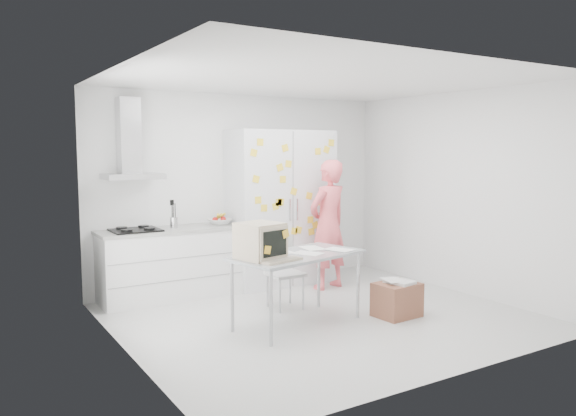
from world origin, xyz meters
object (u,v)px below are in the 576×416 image
cardboard_box (397,299)px  person (328,224)px  chair (282,267)px  desk (275,248)px

cardboard_box → person: bearing=86.1°
chair → cardboard_box: (0.92, -1.04, -0.29)m
chair → cardboard_box: chair is taller
person → chair: size_ratio=2.05×
person → chair: (-1.02, -0.47, -0.40)m
person → desk: person is taller
desk → person: bearing=25.1°
desk → cardboard_box: (1.45, -0.32, -0.69)m
chair → desk: bearing=-123.8°
person → chair: 1.20m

